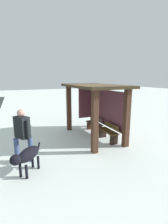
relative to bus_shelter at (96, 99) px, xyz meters
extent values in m
plane|color=white|center=(0.09, -0.17, -1.64)|extent=(60.00, 60.00, 0.00)
cube|color=#42281C|center=(-1.27, -0.82, -0.56)|extent=(0.20, 0.20, 2.16)
cube|color=#42281C|center=(1.44, -0.82, -0.56)|extent=(0.20, 0.20, 2.16)
cube|color=#42281C|center=(-1.27, 0.49, -0.56)|extent=(0.20, 0.20, 2.16)
cube|color=#42281C|center=(1.44, 0.49, -0.56)|extent=(0.20, 0.20, 2.16)
cube|color=#2E2414|center=(0.09, -0.17, 0.56)|extent=(3.27, 1.86, 0.10)
cube|color=brown|center=(0.09, 0.49, -0.36)|extent=(2.52, 0.08, 1.47)
cube|color=#42281C|center=(0.09, 0.47, -1.16)|extent=(2.52, 0.06, 0.08)
cube|color=brown|center=(-1.27, 0.06, -0.36)|extent=(0.08, 0.72, 1.47)
cube|color=#4B2F2B|center=(-0.53, 0.19, -1.23)|extent=(1.05, 0.40, 0.04)
cube|color=#4B2F2B|center=(-0.53, 0.36, -1.04)|extent=(1.00, 0.04, 0.20)
cube|color=black|center=(-0.10, 0.19, -1.45)|extent=(0.12, 0.34, 0.39)
cube|color=black|center=(-0.95, 0.19, -1.45)|extent=(0.12, 0.34, 0.39)
cube|color=#4F381A|center=(0.70, 0.19, -1.24)|extent=(1.05, 0.35, 0.04)
cube|color=#4F381A|center=(0.70, 0.34, -1.04)|extent=(1.00, 0.04, 0.20)
cube|color=black|center=(1.13, 0.19, -1.45)|extent=(0.12, 0.30, 0.38)
cube|color=black|center=(0.28, 0.19, -1.45)|extent=(0.12, 0.30, 0.38)
cube|color=black|center=(1.16, -3.08, -0.52)|extent=(0.53, 0.46, 0.63)
sphere|color=tan|center=(1.16, -3.08, -0.10)|extent=(0.22, 0.22, 0.22)
cylinder|color=#3C4E7E|center=(1.15, -3.27, -1.24)|extent=(0.19, 0.19, 0.80)
cylinder|color=#3C4E7E|center=(1.16, -2.88, -1.24)|extent=(0.19, 0.19, 0.80)
cylinder|color=black|center=(0.92, -3.22, -0.55)|extent=(0.12, 0.12, 0.57)
cylinder|color=black|center=(1.40, -2.94, -0.55)|extent=(0.12, 0.12, 0.57)
ellipsoid|color=black|center=(1.81, -2.98, -1.09)|extent=(0.78, 0.77, 0.35)
sphere|color=black|center=(2.15, -3.31, -1.02)|extent=(0.27, 0.27, 0.27)
cylinder|color=black|center=(1.49, -2.67, -1.04)|extent=(0.13, 0.13, 0.19)
cylinder|color=black|center=(1.92, -3.23, -1.46)|extent=(0.07, 0.07, 0.37)
cylinder|color=black|center=(2.05, -3.09, -1.46)|extent=(0.07, 0.07, 0.37)
cylinder|color=black|center=(1.56, -2.88, -1.46)|extent=(0.07, 0.07, 0.37)
cylinder|color=black|center=(1.70, -2.74, -1.46)|extent=(0.07, 0.07, 0.37)
camera|label=1|loc=(6.01, -3.22, 0.90)|focal=25.74mm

